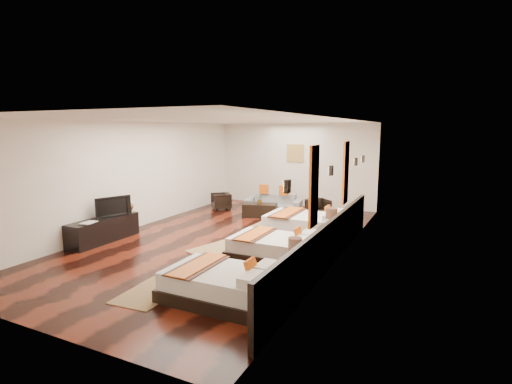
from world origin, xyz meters
The scene contains 30 objects.
floor centered at (0.00, 0.00, 0.00)m, with size 5.50×9.50×0.01m, color black.
ceiling centered at (0.00, 0.00, 2.80)m, with size 5.50×9.50×0.01m, color white.
back_wall centered at (0.00, 4.75, 1.40)m, with size 5.50×0.01×2.80m, color silver.
left_wall centered at (-2.75, 0.00, 1.40)m, with size 0.01×9.50×2.80m, color silver.
right_wall centered at (2.75, 0.00, 1.40)m, with size 0.01×9.50×2.80m, color silver.
headboard_panel centered at (2.71, -0.80, 0.45)m, with size 0.08×6.60×0.90m, color black.
bed_near centered at (1.69, -2.88, 0.25)m, with size 1.88×1.18×0.72m.
bed_mid centered at (1.69, -0.82, 0.25)m, with size 1.88×1.18×0.72m.
bed_far centered at (1.70, 1.16, 0.27)m, with size 2.10×1.32×0.80m.
nightstand_a centered at (2.44, -1.94, 0.30)m, with size 0.43×0.43×0.84m.
nightstand_b centered at (2.45, 0.35, 0.32)m, with size 0.46×0.46×0.91m.
jute_mat_near centered at (0.45, -3.16, 0.01)m, with size 0.75×1.20×0.01m, color olive.
jute_mat_mid centered at (0.18, -0.72, 0.01)m, with size 0.75×1.20×0.01m, color olive.
jute_mat_far centered at (0.34, 1.45, 0.01)m, with size 0.75×1.20×0.01m, color olive.
tv_console centered at (-2.50, -1.36, 0.28)m, with size 0.50×1.80×0.55m, color black.
tv centered at (-2.45, -1.12, 0.79)m, with size 0.85×0.11×0.49m, color black.
book centered at (-2.50, -1.90, 0.57)m, with size 0.25×0.34×0.03m, color black.
figurine centered at (-2.50, -0.61, 0.73)m, with size 0.35×0.35×0.36m, color brown.
sofa centered at (-0.31, 3.62, 0.26)m, with size 1.80×0.70×0.53m, color gray.
armchair_left centered at (-1.92, 3.00, 0.27)m, with size 0.58×0.59×0.54m, color black.
armchair_right centered at (1.29, 3.25, 0.28)m, with size 0.59×0.61×0.55m, color black.
coffee_table centered at (-0.31, 2.57, 0.20)m, with size 1.00×0.50×0.40m, color black.
table_plant centered at (-0.32, 2.56, 0.53)m, with size 0.24×0.21×0.27m, color #22531B.
orange_panel_a centered at (2.73, -1.90, 1.70)m, with size 0.04×0.40×1.30m, color #D86014.
orange_panel_b centered at (2.73, 0.30, 1.70)m, with size 0.04×0.40×1.30m, color #D86014.
sconce_near centered at (2.70, -3.00, 1.85)m, with size 0.07×0.12×0.18m.
sconce_mid centered at (2.70, -0.80, 1.85)m, with size 0.07×0.12×0.18m.
sconce_far centered at (2.70, 1.40, 1.85)m, with size 0.07×0.12×0.18m.
sconce_lounge centered at (2.70, 2.30, 1.85)m, with size 0.07×0.12×0.18m.
gold_artwork centered at (0.00, 4.73, 1.80)m, with size 0.60×0.04×0.60m, color #AD873F.
Camera 1 is at (4.53, -7.74, 2.59)m, focal length 27.21 mm.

